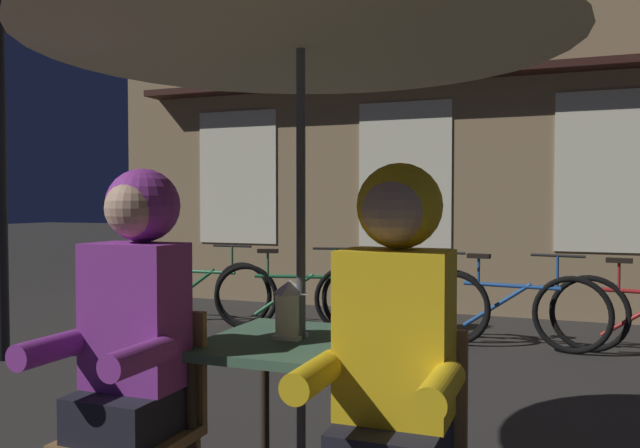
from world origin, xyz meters
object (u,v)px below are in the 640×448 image
patio_umbrella (301,0)px  lantern (290,308)px  bicycle_third (400,302)px  person_left_hooded (131,323)px  bicycle_fourth (510,308)px  bicycle_second (296,296)px  person_right_hooded (393,344)px  cafe_table (301,365)px  chair_left (142,417)px  bicycle_nearest (200,290)px

patio_umbrella → lantern: size_ratio=10.00×
bicycle_third → person_left_hooded: bearing=-90.1°
bicycle_third → bicycle_fourth: same height
patio_umbrella → bicycle_second: bearing=113.4°
person_left_hooded → bicycle_fourth: person_left_hooded is taller
person_right_hooded → bicycle_second: (-2.00, 3.95, -0.50)m
patio_umbrella → lantern: patio_umbrella is taller
cafe_table → person_left_hooded: person_left_hooded is taller
chair_left → bicycle_fourth: size_ratio=0.52×
lantern → bicycle_nearest: 4.47m
bicycle_nearest → bicycle_second: 1.14m
patio_umbrella → bicycle_third: bearing=97.6°
cafe_table → bicycle_second: bearing=113.4°
person_left_hooded → bicycle_fourth: 4.13m
bicycle_nearest → patio_umbrella: bearing=-53.4°
bicycle_third → cafe_table: bearing=-82.4°
chair_left → bicycle_second: (-1.04, 3.89, -0.14)m
patio_umbrella → chair_left: patio_umbrella is taller
patio_umbrella → chair_left: (-0.48, -0.37, -1.57)m
patio_umbrella → bicycle_fourth: 3.97m
cafe_table → bicycle_nearest: bearing=126.6°
chair_left → bicycle_fourth: bearing=75.8°
bicycle_second → bicycle_fourth: (2.04, 0.03, 0.00)m
lantern → bicycle_fourth: bearing=81.1°
person_right_hooded → bicycle_nearest: size_ratio=0.83×
cafe_table → bicycle_second: 3.85m
cafe_table → person_right_hooded: (0.48, -0.43, 0.21)m
chair_left → person_right_hooded: (0.96, -0.06, 0.36)m
person_left_hooded → bicycle_nearest: size_ratio=0.83×
cafe_table → patio_umbrella: (0.00, 0.00, 1.42)m
bicycle_fourth → person_right_hooded: bearing=-90.5°
bicycle_third → bicycle_second: bearing=-178.5°
cafe_table → bicycle_third: 3.59m
person_right_hooded → bicycle_second: bearing=116.9°
lantern → chair_left: size_ratio=0.27×
chair_left → bicycle_third: size_ratio=0.52×
person_right_hooded → bicycle_third: bearing=103.5°
patio_umbrella → bicycle_fourth: patio_umbrella is taller
bicycle_fourth → chair_left: bearing=-104.2°
lantern → bicycle_third: (-0.43, 3.55, -0.51)m
person_right_hooded → bicycle_nearest: bearing=128.1°
bicycle_second → bicycle_fourth: 2.04m
patio_umbrella → bicycle_fourth: (0.51, 3.55, -1.71)m
chair_left → person_right_hooded: person_right_hooded is taller
person_right_hooded → bicycle_fourth: person_right_hooded is taller
lantern → patio_umbrella: bearing=0.5°
patio_umbrella → person_right_hooded: patio_umbrella is taller
bicycle_third → bicycle_fourth: size_ratio=1.00×
lantern → person_right_hooded: bearing=-39.0°
chair_left → bicycle_second: bearing=105.0°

